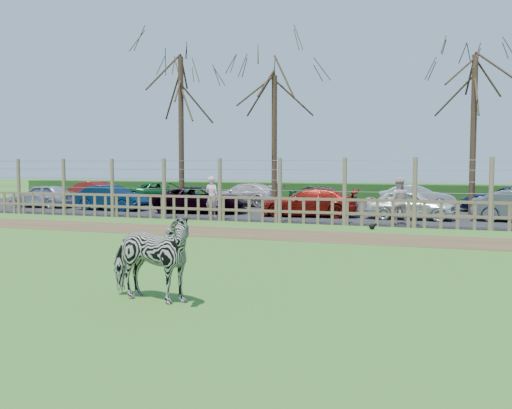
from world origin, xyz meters
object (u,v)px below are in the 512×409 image
(car_1, at_px, (112,198))
(car_3, at_px, (309,202))
(crow, at_px, (372,226))
(car_10, at_px, (323,196))
(car_0, at_px, (43,196))
(tree_right, at_px, (474,96))
(visitor_a, at_px, (212,197))
(tree_mid, at_px, (274,110))
(car_9, at_px, (245,195))
(tree_left, at_px, (181,96))
(zebra, at_px, (149,258))
(car_2, at_px, (201,200))
(car_8, at_px, (165,193))
(visitor_b, at_px, (398,201))
(car_4, at_px, (410,205))
(car_12, at_px, (507,199))
(car_7, at_px, (98,192))
(car_11, at_px, (417,197))

(car_1, height_order, car_3, same)
(crow, bearing_deg, car_10, 112.83)
(car_0, xyz_separation_m, car_10, (13.57, 5.10, 0.00))
(tree_right, xyz_separation_m, visitor_a, (-10.14, -5.35, -4.34))
(tree_mid, bearing_deg, car_9, 137.66)
(tree_left, relative_size, car_3, 1.90)
(tree_right, height_order, car_10, tree_right)
(tree_mid, height_order, zebra, tree_mid)
(tree_mid, height_order, car_2, tree_mid)
(car_8, xyz_separation_m, car_9, (5.00, -0.41, 0.00))
(visitor_b, height_order, car_4, visitor_b)
(car_1, bearing_deg, car_12, -70.89)
(car_8, bearing_deg, car_2, -144.77)
(tree_right, xyz_separation_m, car_3, (-6.52, -3.30, -4.60))
(crow, bearing_deg, car_4, 75.78)
(car_2, height_order, car_7, same)
(zebra, xyz_separation_m, car_11, (2.74, 20.96, -0.09))
(zebra, relative_size, car_4, 0.49)
(car_9, xyz_separation_m, car_10, (4.18, 0.52, 0.00))
(zebra, height_order, car_9, zebra)
(car_7, bearing_deg, zebra, -136.23)
(car_8, relative_size, car_11, 1.19)
(visitor_b, bearing_deg, car_10, -63.57)
(car_3, xyz_separation_m, car_11, (4.02, 5.49, 0.00))
(tree_mid, bearing_deg, car_7, 168.29)
(car_4, bearing_deg, visitor_b, 174.50)
(tree_right, relative_size, car_1, 2.02)
(tree_mid, relative_size, car_10, 1.94)
(car_7, xyz_separation_m, car_8, (4.48, 0.11, 0.00))
(crow, bearing_deg, car_1, 164.01)
(visitor_b, height_order, car_0, visitor_b)
(car_3, xyz_separation_m, car_4, (4.15, 0.08, 0.00))
(visitor_b, xyz_separation_m, car_10, (-4.56, 7.46, -0.26))
(zebra, relative_size, car_12, 0.40)
(car_9, bearing_deg, car_3, 51.95)
(tree_right, bearing_deg, car_11, 138.77)
(car_8, height_order, car_11, same)
(zebra, height_order, car_4, zebra)
(tree_right, height_order, visitor_a, tree_right)
(car_4, bearing_deg, car_2, 91.97)
(visitor_b, distance_m, crow, 2.02)
(car_4, bearing_deg, car_10, 43.61)
(tree_right, distance_m, car_11, 5.67)
(crow, relative_size, car_12, 0.06)
(tree_left, xyz_separation_m, visitor_b, (10.87, -3.78, -4.71))
(crow, xyz_separation_m, car_11, (0.83, 9.19, 0.53))
(tree_right, height_order, visitor_b, tree_right)
(tree_right, distance_m, visitor_a, 12.26)
(zebra, xyz_separation_m, visitor_a, (-4.90, 13.43, 0.17))
(tree_left, distance_m, visitor_a, 6.95)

